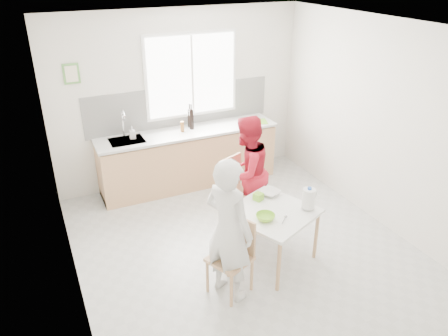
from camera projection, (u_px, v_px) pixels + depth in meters
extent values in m
plane|color=#B7B7B2|center=(244.00, 248.00, 5.54)|extent=(4.50, 4.50, 0.00)
plane|color=silver|center=(180.00, 98.00, 6.79)|extent=(4.00, 0.00, 4.00)
plane|color=silver|center=(392.00, 266.00, 3.12)|extent=(4.00, 0.00, 4.00)
plane|color=silver|center=(62.00, 186.00, 4.20)|extent=(0.00, 4.50, 4.50)
plane|color=silver|center=(382.00, 125.00, 5.71)|extent=(0.00, 4.50, 4.50)
plane|color=white|center=(250.00, 28.00, 4.36)|extent=(4.50, 4.50, 0.00)
cube|color=white|center=(192.00, 75.00, 6.70)|extent=(1.50, 0.03, 1.30)
cube|color=white|center=(192.00, 75.00, 6.69)|extent=(1.40, 0.02, 1.20)
cube|color=white|center=(192.00, 75.00, 6.68)|extent=(0.03, 0.03, 1.20)
cube|color=white|center=(181.00, 106.00, 6.84)|extent=(3.00, 0.02, 0.65)
cube|color=#599B46|center=(71.00, 74.00, 5.95)|extent=(0.22, 0.02, 0.28)
cube|color=beige|center=(71.00, 74.00, 5.94)|extent=(0.16, 0.01, 0.22)
cube|color=tan|center=(189.00, 159.00, 6.95)|extent=(2.80, 0.60, 0.86)
cube|color=#3F3326|center=(190.00, 181.00, 7.11)|extent=(2.80, 0.54, 0.10)
cube|color=silver|center=(188.00, 132.00, 6.74)|extent=(2.84, 0.64, 0.04)
cube|color=#A5A5AA|center=(127.00, 141.00, 6.38)|extent=(0.50, 0.40, 0.03)
cylinder|color=silver|center=(123.00, 125.00, 6.43)|extent=(0.02, 0.02, 0.36)
torus|color=silver|center=(123.00, 115.00, 6.29)|extent=(0.02, 0.18, 0.18)
cube|color=white|center=(272.00, 212.00, 5.06)|extent=(1.17, 1.17, 0.04)
cylinder|color=tan|center=(279.00, 267.00, 4.72)|extent=(0.04, 0.04, 0.63)
cylinder|color=tan|center=(225.00, 239.00, 5.19)|extent=(0.04, 0.04, 0.63)
cylinder|color=tan|center=(316.00, 236.00, 5.25)|extent=(0.04, 0.04, 0.63)
cylinder|color=tan|center=(264.00, 213.00, 5.71)|extent=(0.04, 0.04, 0.63)
cube|color=tan|center=(230.00, 259.00, 4.66)|extent=(0.53, 0.53, 0.04)
cube|color=tan|center=(241.00, 234.00, 4.68)|extent=(0.18, 0.36, 0.42)
cylinder|color=tan|center=(207.00, 277.00, 4.75)|extent=(0.03, 0.03, 0.41)
cylinder|color=tan|center=(231.00, 291.00, 4.54)|extent=(0.03, 0.03, 0.41)
cylinder|color=tan|center=(228.00, 262.00, 4.98)|extent=(0.03, 0.03, 0.41)
cylinder|color=tan|center=(252.00, 275.00, 4.77)|extent=(0.03, 0.03, 0.41)
cube|color=tan|center=(241.00, 194.00, 5.83)|extent=(0.59, 0.59, 0.04)
cube|color=tan|center=(230.00, 173.00, 5.84)|extent=(0.40, 0.20, 0.47)
cylinder|color=tan|center=(243.00, 221.00, 5.69)|extent=(0.04, 0.04, 0.46)
cylinder|color=tan|center=(260.00, 210.00, 5.95)|extent=(0.04, 0.04, 0.46)
cylinder|color=tan|center=(221.00, 211.00, 5.92)|extent=(0.04, 0.04, 0.46)
cylinder|color=tan|center=(239.00, 200.00, 6.18)|extent=(0.04, 0.04, 0.46)
imported|color=white|center=(229.00, 230.00, 4.48)|extent=(0.59, 0.70, 1.62)
imported|color=red|center=(246.00, 173.00, 5.74)|extent=(0.93, 0.84, 1.55)
imported|color=#88CF2F|center=(265.00, 217.00, 4.88)|extent=(0.29, 0.29, 0.07)
imported|color=white|center=(270.00, 193.00, 5.39)|extent=(0.32, 0.32, 0.06)
cylinder|color=white|center=(309.00, 198.00, 5.04)|extent=(0.15, 0.15, 0.24)
cylinder|color=blue|center=(310.00, 189.00, 4.99)|extent=(0.05, 0.05, 0.03)
torus|color=white|center=(314.00, 196.00, 5.06)|extent=(0.11, 0.07, 0.11)
cube|color=#79C12C|center=(258.00, 197.00, 5.27)|extent=(0.13, 0.13, 0.09)
cylinder|color=#A5A5AA|center=(284.00, 220.00, 4.87)|extent=(0.12, 0.12, 0.01)
cube|color=#6FB329|center=(256.00, 122.00, 7.08)|extent=(0.41, 0.34, 0.01)
cylinder|color=black|center=(192.00, 119.00, 6.73)|extent=(0.07, 0.07, 0.32)
cylinder|color=black|center=(190.00, 118.00, 6.81)|extent=(0.07, 0.07, 0.30)
cylinder|color=brown|center=(182.00, 127.00, 6.67)|extent=(0.06, 0.06, 0.16)
imported|color=#999999|center=(132.00, 132.00, 6.41)|extent=(0.09, 0.09, 0.18)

